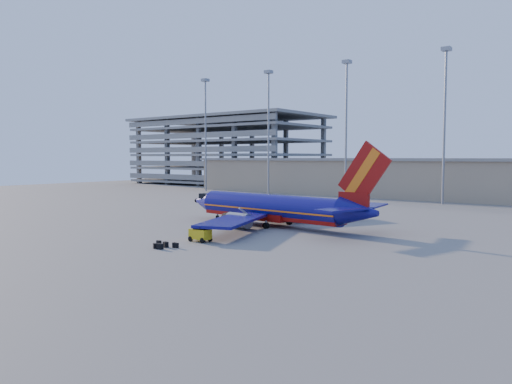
% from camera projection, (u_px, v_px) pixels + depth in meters
% --- Properties ---
extents(ground, '(220.00, 220.00, 0.00)m').
position_uv_depth(ground, '(215.00, 224.00, 65.12)').
color(ground, slate).
rests_on(ground, ground).
extents(terminal_building, '(122.00, 16.00, 8.50)m').
position_uv_depth(terminal_building, '(437.00, 178.00, 104.54)').
color(terminal_building, gray).
rests_on(terminal_building, ground).
extents(parking_garage, '(62.00, 32.00, 21.40)m').
position_uv_depth(parking_garage, '(227.00, 148.00, 160.57)').
color(parking_garage, slate).
rests_on(parking_garage, ground).
extents(light_mast_row, '(101.60, 1.60, 28.65)m').
position_uv_depth(light_mast_row, '(392.00, 112.00, 97.18)').
color(light_mast_row, gray).
rests_on(light_mast_row, ground).
extents(aircraft_main, '(30.97, 29.71, 10.49)m').
position_uv_depth(aircraft_main, '(274.00, 209.00, 62.83)').
color(aircraft_main, navy).
rests_on(aircraft_main, ground).
extents(baggage_tug, '(2.24, 1.38, 1.59)m').
position_uv_depth(baggage_tug, '(200.00, 234.00, 51.42)').
color(baggage_tug, gold).
rests_on(baggage_tug, ground).
extents(luggage_pile, '(3.17, 2.03, 0.55)m').
position_uv_depth(luggage_pile, '(163.00, 245.00, 47.93)').
color(luggage_pile, black).
rests_on(luggage_pile, ground).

